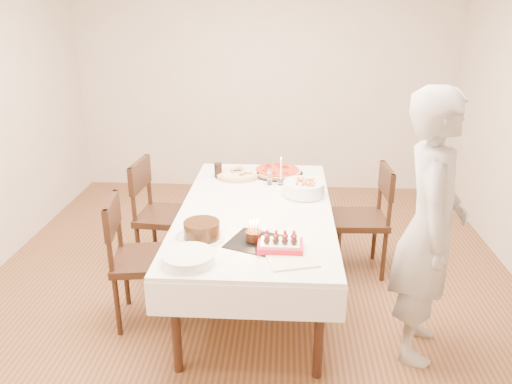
# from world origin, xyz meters

# --- Properties ---
(floor) EXTENTS (5.00, 5.00, 0.00)m
(floor) POSITION_xyz_m (0.00, 0.00, 0.00)
(floor) COLOR #52341C
(floor) RESTS_ON ground
(wall_back) EXTENTS (4.50, 0.04, 2.70)m
(wall_back) POSITION_xyz_m (0.00, 2.50, 1.35)
(wall_back) COLOR beige
(wall_back) RESTS_ON floor
(wall_front) EXTENTS (4.50, 0.04, 2.70)m
(wall_front) POSITION_xyz_m (0.00, -2.50, 1.35)
(wall_front) COLOR beige
(wall_front) RESTS_ON floor
(dining_table) EXTENTS (1.45, 2.29, 0.75)m
(dining_table) POSITION_xyz_m (0.05, -0.03, 0.38)
(dining_table) COLOR silver
(dining_table) RESTS_ON floor
(chair_right_savory) EXTENTS (0.51, 0.51, 0.95)m
(chair_right_savory) POSITION_xyz_m (0.91, 0.41, 0.48)
(chair_right_savory) COLOR #321B10
(chair_right_savory) RESTS_ON floor
(chair_left_savory) EXTENTS (0.55, 0.55, 0.99)m
(chair_left_savory) POSITION_xyz_m (-0.74, 0.34, 0.49)
(chair_left_savory) COLOR #321B10
(chair_left_savory) RESTS_ON floor
(chair_left_dessert) EXTENTS (0.56, 0.56, 0.96)m
(chair_left_dessert) POSITION_xyz_m (-0.72, -0.41, 0.48)
(chair_left_dessert) COLOR #321B10
(chair_left_dessert) RESTS_ON floor
(person) EXTENTS (0.57, 0.73, 1.78)m
(person) POSITION_xyz_m (1.18, -0.64, 0.89)
(person) COLOR #A29E98
(person) RESTS_ON floor
(pizza_white) EXTENTS (0.50, 0.50, 0.04)m
(pizza_white) POSITION_xyz_m (-0.15, 0.67, 0.77)
(pizza_white) COLOR beige
(pizza_white) RESTS_ON dining_table
(pizza_pepperoni) EXTENTS (0.50, 0.50, 0.04)m
(pizza_pepperoni) POSITION_xyz_m (0.20, 0.78, 0.77)
(pizza_pepperoni) COLOR red
(pizza_pepperoni) RESTS_ON dining_table
(red_placemat) EXTENTS (0.27, 0.27, 0.01)m
(red_placemat) POSITION_xyz_m (0.46, 0.38, 0.75)
(red_placemat) COLOR #B21E1E
(red_placemat) RESTS_ON dining_table
(pasta_bowl) EXTENTS (0.43, 0.43, 0.11)m
(pasta_bowl) POSITION_xyz_m (0.42, 0.25, 0.81)
(pasta_bowl) COLOR white
(pasta_bowl) RESTS_ON dining_table
(taper_candle) EXTENTS (0.07, 0.07, 0.25)m
(taper_candle) POSITION_xyz_m (0.23, 0.49, 0.88)
(taper_candle) COLOR white
(taper_candle) RESTS_ON dining_table
(shaker_pair) EXTENTS (0.12, 0.12, 0.12)m
(shaker_pair) POSITION_xyz_m (0.14, 0.48, 0.81)
(shaker_pair) COLOR white
(shaker_pair) RESTS_ON dining_table
(cola_glass) EXTENTS (0.08, 0.08, 0.13)m
(cola_glass) POSITION_xyz_m (-0.33, 0.66, 0.81)
(cola_glass) COLOR black
(cola_glass) RESTS_ON dining_table
(layer_cake) EXTENTS (0.40, 0.40, 0.12)m
(layer_cake) POSITION_xyz_m (-0.27, -0.59, 0.81)
(layer_cake) COLOR black
(layer_cake) RESTS_ON dining_table
(cake_board) EXTENTS (0.42, 0.42, 0.01)m
(cake_board) POSITION_xyz_m (0.08, -0.62, 0.75)
(cake_board) COLOR black
(cake_board) RESTS_ON dining_table
(birthday_cake) EXTENTS (0.13, 0.13, 0.13)m
(birthday_cake) POSITION_xyz_m (0.07, -0.61, 0.83)
(birthday_cake) COLOR #36180E
(birthday_cake) RESTS_ON dining_table
(strawberry_box) EXTENTS (0.28, 0.19, 0.07)m
(strawberry_box) POSITION_xyz_m (0.25, -0.72, 0.79)
(strawberry_box) COLOR red
(strawberry_box) RESTS_ON dining_table
(box_lid) EXTENTS (0.33, 0.27, 0.02)m
(box_lid) POSITION_xyz_m (0.32, -0.87, 0.75)
(box_lid) COLOR beige
(box_lid) RESTS_ON dining_table
(plate_stack) EXTENTS (0.34, 0.34, 0.06)m
(plate_stack) POSITION_xyz_m (-0.30, -0.91, 0.78)
(plate_stack) COLOR white
(plate_stack) RESTS_ON dining_table
(china_plate) EXTENTS (0.20, 0.20, 0.01)m
(china_plate) POSITION_xyz_m (-0.36, -0.56, 0.75)
(china_plate) COLOR white
(china_plate) RESTS_ON dining_table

